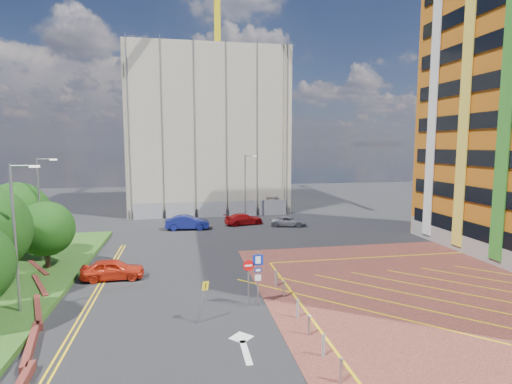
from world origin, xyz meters
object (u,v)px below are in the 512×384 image
object	(u,v)px
warning_sign	(203,296)
car_blue_back	(187,222)
lamp_back	(246,184)
lamp_left_near	(16,232)
tree_d	(17,214)
lamp_left_far	(41,205)
tree_c	(46,229)
car_silver_back	(288,221)
sign_cluster	(254,273)
car_red_back	(244,219)
car_red_left	(113,269)

from	to	relation	value
warning_sign	car_blue_back	size ratio (longest dim) A/B	0.47
lamp_back	warning_sign	distance (m)	29.57
car_blue_back	lamp_left_near	bearing A→B (deg)	160.59
tree_d	lamp_left_near	size ratio (longest dim) A/B	0.76
lamp_left_far	tree_d	bearing A→B (deg)	154.32
tree_c	car_silver_back	xyz separation A→B (m)	(21.63, 12.69, -2.63)
tree_d	car_silver_back	world-z (taller)	tree_d
lamp_back	car_silver_back	distance (m)	7.68
lamp_left_near	warning_sign	bearing A→B (deg)	-15.16
lamp_left_far	sign_cluster	bearing A→B (deg)	-36.82
sign_cluster	car_red_back	size ratio (longest dim) A/B	0.71
lamp_back	car_red_back	size ratio (longest dim) A/B	1.77
lamp_left_far	sign_cluster	size ratio (longest dim) A/B	2.50
tree_d	warning_sign	world-z (taller)	tree_d
car_red_left	car_silver_back	bearing A→B (deg)	-48.14
lamp_back	sign_cluster	size ratio (longest dim) A/B	2.50
tree_c	car_blue_back	size ratio (longest dim) A/B	1.03
sign_cluster	car_red_back	distance (m)	23.70
car_red_left	car_red_back	xyz separation A→B (m)	(11.80, 17.14, -0.06)
lamp_left_near	car_blue_back	world-z (taller)	lamp_left_near
lamp_back	car_silver_back	bearing A→B (deg)	-52.66
tree_c	tree_d	xyz separation A→B (m)	(-3.00, 3.00, 0.68)
lamp_left_far	car_red_back	distance (m)	22.01
sign_cluster	tree_c	bearing A→B (deg)	146.84
tree_d	lamp_left_near	bearing A→B (deg)	-69.65
car_red_left	warning_sign	bearing A→B (deg)	-144.77
tree_c	car_red_left	bearing A→B (deg)	-28.29
sign_cluster	car_blue_back	world-z (taller)	sign_cluster
car_red_left	car_silver_back	size ratio (longest dim) A/B	1.04
lamp_back	car_red_left	size ratio (longest dim) A/B	1.91
tree_c	car_silver_back	size ratio (longest dim) A/B	1.21
tree_d	lamp_back	size ratio (longest dim) A/B	0.76
lamp_left_far	lamp_left_near	bearing A→B (deg)	-78.69
car_red_left	car_blue_back	bearing A→B (deg)	-19.61
car_blue_back	car_red_back	size ratio (longest dim) A/B	1.05
sign_cluster	car_red_left	size ratio (longest dim) A/B	0.76
tree_c	lamp_left_far	size ratio (longest dim) A/B	0.61
lamp_left_far	sign_cluster	distance (m)	18.58
tree_c	lamp_left_near	size ratio (longest dim) A/B	0.61
lamp_left_near	warning_sign	size ratio (longest dim) A/B	3.55
lamp_left_near	lamp_back	distance (m)	30.80
car_silver_back	car_blue_back	bearing A→B (deg)	102.06
car_red_left	tree_c	bearing A→B (deg)	60.85
lamp_left_near	car_silver_back	size ratio (longest dim) A/B	1.98
tree_d	warning_sign	bearing A→B (deg)	-44.70
tree_c	lamp_left_near	bearing A→B (deg)	-82.31
lamp_left_near	lamp_back	bearing A→B (deg)	57.60
lamp_left_near	warning_sign	distance (m)	10.55
warning_sign	car_red_left	size ratio (longest dim) A/B	0.54
car_red_back	lamp_left_far	bearing A→B (deg)	112.00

